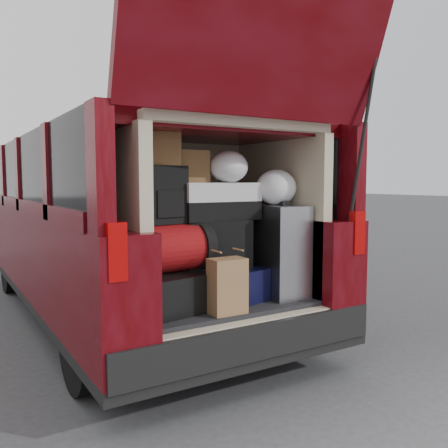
# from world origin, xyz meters

# --- Properties ---
(ground) EXTENTS (80.00, 80.00, 0.00)m
(ground) POSITION_xyz_m (0.00, 0.00, 0.00)
(ground) COLOR #353537
(ground) RESTS_ON ground
(minivan) EXTENTS (1.90, 5.35, 2.77)m
(minivan) POSITION_xyz_m (0.00, 1.86, 0.91)
(minivan) COLOR black
(minivan) RESTS_ON ground
(load_floor) EXTENTS (1.24, 1.05, 0.55)m
(load_floor) POSITION_xyz_m (0.00, 0.28, 0.28)
(load_floor) COLOR black
(load_floor) RESTS_ON ground
(black_hardshell) EXTENTS (0.53, 0.67, 0.24)m
(black_hardshell) POSITION_xyz_m (-0.39, 0.18, 0.67)
(black_hardshell) COLOR black
(black_hardshell) RESTS_ON load_floor
(navy_hardshell) EXTENTS (0.52, 0.59, 0.23)m
(navy_hardshell) POSITION_xyz_m (0.07, 0.15, 0.66)
(navy_hardshell) COLOR black
(navy_hardshell) RESTS_ON load_floor
(silver_roller) EXTENTS (0.31, 0.45, 0.65)m
(silver_roller) POSITION_xyz_m (0.47, 0.05, 0.88)
(silver_roller) COLOR silver
(silver_roller) RESTS_ON load_floor
(kraft_bag) EXTENTS (0.23, 0.15, 0.35)m
(kraft_bag) POSITION_xyz_m (-0.10, -0.16, 0.72)
(kraft_bag) COLOR #946942
(kraft_bag) RESTS_ON load_floor
(red_duffel) EXTENTS (0.50, 0.35, 0.31)m
(red_duffel) POSITION_xyz_m (-0.34, 0.12, 0.95)
(red_duffel) COLOR #970D0E
(red_duffel) RESTS_ON black_hardshell
(black_soft_case) EXTENTS (0.50, 0.34, 0.33)m
(black_soft_case) POSITION_xyz_m (0.01, 0.18, 0.94)
(black_soft_case) COLOR black
(black_soft_case) RESTS_ON navy_hardshell
(backpack) EXTENTS (0.28, 0.19, 0.37)m
(backpack) POSITION_xyz_m (-0.37, 0.16, 1.29)
(backpack) COLOR black
(backpack) RESTS_ON red_duffel
(twotone_duffel) EXTENTS (0.57, 0.30, 0.26)m
(twotone_duffel) POSITION_xyz_m (0.04, 0.21, 1.24)
(twotone_duffel) COLOR silver
(twotone_duffel) RESTS_ON black_soft_case
(grocery_sack_lower) EXTENTS (0.26, 0.22, 0.21)m
(grocery_sack_lower) POSITION_xyz_m (-0.39, 0.18, 1.58)
(grocery_sack_lower) COLOR brown
(grocery_sack_lower) RESTS_ON backpack
(grocery_sack_upper) EXTENTS (0.22, 0.18, 0.22)m
(grocery_sack_upper) POSITION_xyz_m (-0.14, 0.26, 1.47)
(grocery_sack_upper) COLOR brown
(grocery_sack_upper) RESTS_ON twotone_duffel
(plastic_bag_center) EXTENTS (0.30, 0.28, 0.22)m
(plastic_bag_center) POSITION_xyz_m (0.12, 0.16, 1.47)
(plastic_bag_center) COLOR white
(plastic_bag_center) RESTS_ON twotone_duffel
(plastic_bag_right) EXTENTS (0.33, 0.32, 0.26)m
(plastic_bag_right) POSITION_xyz_m (0.46, 0.07, 1.33)
(plastic_bag_right) COLOR white
(plastic_bag_right) RESTS_ON silver_roller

